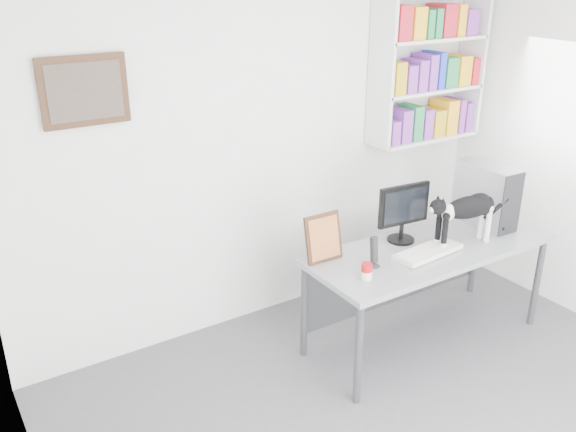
{
  "coord_description": "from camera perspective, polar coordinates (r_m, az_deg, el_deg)",
  "views": [
    {
      "loc": [
        -2.24,
        -1.72,
        2.59
      ],
      "look_at": [
        -0.15,
        1.53,
        0.99
      ],
      "focal_mm": 38.0,
      "sensor_mm": 36.0,
      "label": 1
    }
  ],
  "objects": [
    {
      "name": "wall_art",
      "position": [
        3.87,
        -18.51,
        11.03
      ],
      "size": [
        0.52,
        0.04,
        0.42
      ],
      "primitive_type": "cube",
      "color": "#412315",
      "rests_on": "room"
    },
    {
      "name": "monitor",
      "position": [
        4.36,
        10.69,
        0.3
      ],
      "size": [
        0.42,
        0.23,
        0.43
      ],
      "primitive_type": "cube",
      "rotation": [
        0.0,
        0.0,
        -0.1
      ],
      "color": "black",
      "rests_on": "desk"
    },
    {
      "name": "cat",
      "position": [
        4.42,
        16.31,
        -0.33
      ],
      "size": [
        0.62,
        0.25,
        0.37
      ],
      "primitive_type": null,
      "rotation": [
        0.0,
        0.0,
        -0.16
      ],
      "color": "black",
      "rests_on": "desk"
    },
    {
      "name": "bookshelf",
      "position": [
        5.15,
        13.06,
        13.63
      ],
      "size": [
        1.03,
        0.28,
        1.24
      ],
      "primitive_type": "cube",
      "color": "silver",
      "rests_on": "room"
    },
    {
      "name": "soup_can",
      "position": [
        3.87,
        7.37,
        -5.14
      ],
      "size": [
        0.09,
        0.09,
        0.1
      ],
      "primitive_type": "cylinder",
      "rotation": [
        0.0,
        0.0,
        0.34
      ],
      "color": "#A70E11",
      "rests_on": "desk"
    },
    {
      "name": "room",
      "position": [
        3.08,
        18.01,
        -2.47
      ],
      "size": [
        4.01,
        4.01,
        2.7
      ],
      "color": "#4A4A4E",
      "rests_on": "ground"
    },
    {
      "name": "pc_tower",
      "position": [
        4.8,
        18.06,
        1.89
      ],
      "size": [
        0.23,
        0.48,
        0.47
      ],
      "primitive_type": "cube",
      "rotation": [
        0.0,
        0.0,
        -0.05
      ],
      "color": "#A5A6AA",
      "rests_on": "desk"
    },
    {
      "name": "speaker",
      "position": [
        4.01,
        8.04,
        -3.29
      ],
      "size": [
        0.11,
        0.11,
        0.21
      ],
      "primitive_type": "cylinder",
      "rotation": [
        0.0,
        0.0,
        -0.16
      ],
      "color": "black",
      "rests_on": "desk"
    },
    {
      "name": "leaning_print",
      "position": [
        4.04,
        3.32,
        -1.95
      ],
      "size": [
        0.27,
        0.11,
        0.33
      ],
      "primitive_type": "cube",
      "rotation": [
        0.0,
        0.0,
        -0.02
      ],
      "color": "#412315",
      "rests_on": "desk"
    },
    {
      "name": "desk",
      "position": [
        4.57,
        12.76,
        -7.1
      ],
      "size": [
        1.83,
        0.72,
        0.76
      ],
      "primitive_type": "cube",
      "rotation": [
        0.0,
        0.0,
        -0.01
      ],
      "color": "gray",
      "rests_on": "room"
    },
    {
      "name": "keyboard",
      "position": [
        4.27,
        12.93,
        -3.26
      ],
      "size": [
        0.53,
        0.24,
        0.04
      ],
      "primitive_type": "cube",
      "rotation": [
        0.0,
        0.0,
        0.08
      ],
      "color": "silver",
      "rests_on": "desk"
    }
  ]
}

